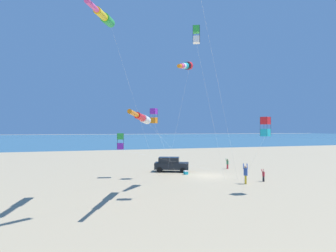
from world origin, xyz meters
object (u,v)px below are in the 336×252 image
cooler_box (186,173)px  kite_windsock_striped_overhead (104,17)px  parked_car (171,164)px  kite_windsock_orange_high_right (186,66)px  kite_box_teal_far_right (154,116)px  person_adult_flyer (246,173)px  kite_windsock_blue_topmost (143,118)px  kite_box_small_distant (196,35)px  kite_box_long_streamer_right (265,127)px  kite_box_magenta_far_left (120,141)px  person_child_green_jacket (263,175)px  person_child_grey_jacket (227,163)px

cooler_box → kite_windsock_striped_overhead: 20.19m
parked_car → kite_windsock_orange_high_right: size_ratio=0.38×
kite_box_teal_far_right → person_adult_flyer: bearing=53.0°
kite_windsock_striped_overhead → kite_windsock_blue_topmost: kite_windsock_striped_overhead is taller
kite_windsock_striped_overhead → kite_box_small_distant: 7.37m
kite_windsock_blue_topmost → kite_box_long_streamer_right: bearing=83.1°
person_adult_flyer → kite_windsock_blue_topmost: bearing=-75.8°
cooler_box → kite_box_long_streamer_right: size_ratio=0.08×
cooler_box → kite_box_magenta_far_left: 8.74m
kite_box_magenta_far_left → kite_box_teal_far_right: (1.73, 3.45, 2.86)m
kite_windsock_orange_high_right → kite_box_long_streamer_right: bearing=45.8°
person_child_green_jacket → kite_windsock_blue_topmost: bearing=-76.2°
person_adult_flyer → kite_box_magenta_far_left: (-7.68, -11.34, 2.99)m
kite_box_long_streamer_right → person_adult_flyer: bearing=170.5°
kite_box_magenta_far_left → kite_box_teal_far_right: bearing=63.4°
kite_box_magenta_far_left → kite_windsock_blue_topmost: 10.73m
kite_box_magenta_far_left → kite_windsock_blue_topmost: (10.49, 0.22, 2.24)m
parked_car → person_child_green_jacket: bearing=36.5°
parked_car → kite_windsock_orange_high_right: bearing=-9.1°
person_adult_flyer → person_child_green_jacket: bearing=101.9°
kite_box_magenta_far_left → kite_box_long_streamer_right: bearing=42.2°
person_child_green_jacket → kite_box_long_streamer_right: bearing=-34.5°
person_adult_flyer → kite_box_long_streamer_right: (4.08, -0.68, 4.58)m
kite_box_long_streamer_right → kite_box_teal_far_right: size_ratio=0.96×
parked_car → kite_box_teal_far_right: bearing=-39.5°
kite_box_small_distant → kite_windsock_blue_topmost: kite_box_small_distant is taller
kite_box_magenta_far_left → kite_box_small_distant: kite_box_small_distant is taller
person_adult_flyer → kite_box_long_streamer_right: kite_box_long_streamer_right is taller
kite_windsock_orange_high_right → kite_box_small_distant: 4.77m
kite_box_magenta_far_left → kite_box_teal_far_right: kite_box_teal_far_right is taller
cooler_box → kite_windsock_blue_topmost: (10.19, -7.61, 6.11)m
person_child_green_jacket → kite_windsock_blue_topmost: (3.33, -13.59, 5.63)m
parked_car → kite_windsock_striped_overhead: (13.20, -9.57, 12.81)m
parked_car → kite_box_teal_far_right: (4.07, -3.35, 5.98)m
kite_box_teal_far_right → kite_windsock_blue_topmost: bearing=-20.2°
kite_box_long_streamer_right → kite_windsock_striped_overhead: 15.70m
person_child_green_jacket → kite_box_small_distant: bearing=-67.1°
kite_windsock_blue_topmost → kite_box_magenta_far_left: bearing=-178.8°
parked_car → kite_box_teal_far_right: 7.97m
person_child_grey_jacket → kite_box_long_streamer_right: (14.14, -4.35, 4.88)m
parked_car → cooler_box: 2.93m
kite_windsock_orange_high_right → parked_car: bearing=170.9°
parked_car → kite_box_small_distant: (13.40, -2.23, 12.18)m
parked_car → person_adult_flyer: bearing=24.4°
cooler_box → person_child_green_jacket: person_child_green_jacket is taller
kite_box_long_streamer_right → kite_box_teal_far_right: 12.41m
parked_car → kite_windsock_orange_high_right: 14.00m
person_child_green_jacket → person_child_grey_jacket: size_ratio=0.88×
kite_box_long_streamer_right → kite_windsock_striped_overhead: size_ratio=0.49×
kite_box_small_distant → kite_windsock_blue_topmost: 8.10m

